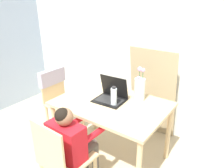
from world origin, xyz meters
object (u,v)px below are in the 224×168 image
Objects in this scene: laptop at (111,95)px; flower_vase at (140,88)px; chair_occupied at (62,160)px; water_bottle at (114,97)px; person_seated at (71,140)px; chair_spare at (57,90)px.

laptop is 0.31m from flower_vase.
water_bottle reaches higher than chair_occupied.
laptop is 0.92× the size of flower_vase.
person_seated is 2.75× the size of laptop.
chair_spare reaches higher than chair_occupied.
flower_vase is (0.24, 0.80, 0.28)m from person_seated.
chair_spare is at bearing -33.49° from person_seated.
flower_vase reaches higher than laptop.
water_bottle is (0.09, 0.54, 0.24)m from person_seated.
flower_vase reaches higher than chair_occupied.
person_seated is at bearing -124.96° from chair_spare.
chair_occupied is 1.22m from chair_spare.
water_bottle is at bearing -47.17° from laptop.
flower_vase is at bearing 31.30° from laptop.
laptop is at bearing -145.57° from flower_vase.
chair_spare is at bearing 172.96° from water_bottle.
flower_vase is at bearing -82.61° from chair_spare.
chair_occupied is 0.18m from person_seated.
person_seated is 0.66m from laptop.
water_bottle is at bearing -95.77° from chair_occupied.
chair_spare is (-0.92, 0.79, 0.14)m from chair_occupied.
water_bottle is (1.01, -0.12, 0.24)m from chair_spare.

